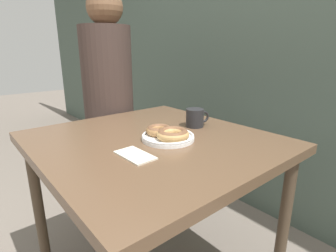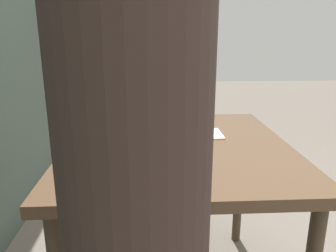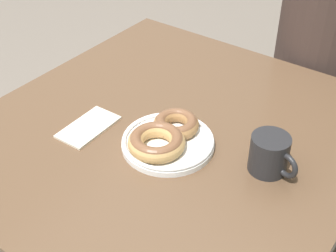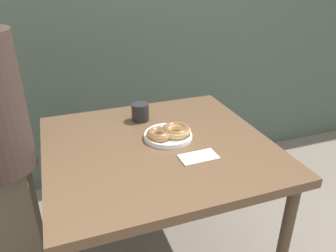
# 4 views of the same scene
# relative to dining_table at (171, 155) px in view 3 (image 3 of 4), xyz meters

# --- Properties ---
(dining_table) EXTENTS (0.98, 0.92, 0.78)m
(dining_table) POSITION_rel_dining_table_xyz_m (0.00, 0.00, 0.00)
(dining_table) COLOR brown
(dining_table) RESTS_ON ground_plane
(donut_plate) EXTENTS (0.24, 0.22, 0.05)m
(donut_plate) POSITION_rel_dining_table_xyz_m (0.06, 0.03, 0.11)
(donut_plate) COLOR white
(donut_plate) RESTS_ON dining_table
(coffee_mug) EXTENTS (0.09, 0.12, 0.09)m
(coffee_mug) POSITION_rel_dining_table_xyz_m (-0.01, 0.26, 0.13)
(coffee_mug) COLOR #232326
(coffee_mug) RESTS_ON dining_table
(person_figure) EXTENTS (0.33, 0.31, 1.48)m
(person_figure) POSITION_rel_dining_table_xyz_m (-0.68, 0.14, 0.10)
(person_figure) COLOR brown
(person_figure) RESTS_ON ground_plane
(napkin) EXTENTS (0.16, 0.09, 0.01)m
(napkin) POSITION_rel_dining_table_xyz_m (0.12, -0.17, 0.09)
(napkin) COLOR beige
(napkin) RESTS_ON dining_table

